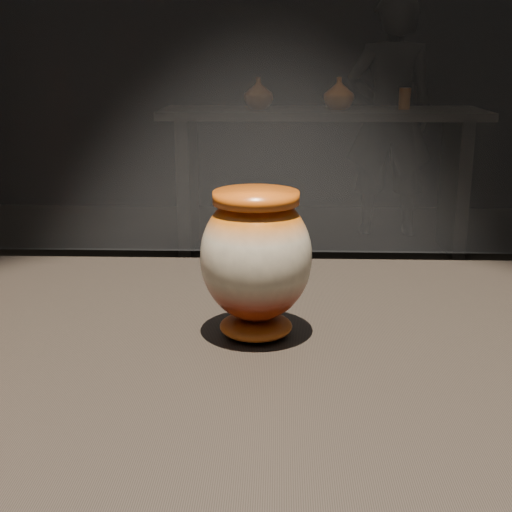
# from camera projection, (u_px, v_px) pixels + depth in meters

# --- Properties ---
(main_vase) EXTENTS (0.14, 0.14, 0.19)m
(main_vase) POSITION_uv_depth(u_px,v_px,m) (256.00, 259.00, 0.88)
(main_vase) COLOR maroon
(main_vase) RESTS_ON display_plinth
(back_shelf) EXTENTS (2.00, 0.60, 0.90)m
(back_shelf) POSITION_uv_depth(u_px,v_px,m) (321.00, 152.00, 4.49)
(back_shelf) COLOR black
(back_shelf) RESTS_ON ground
(back_vase_left) EXTENTS (0.21, 0.21, 0.19)m
(back_vase_left) POSITION_uv_depth(u_px,v_px,m) (258.00, 94.00, 4.38)
(back_vase_left) COLOR #965015
(back_vase_left) RESTS_ON back_shelf
(back_vase_mid) EXTENTS (0.26, 0.26, 0.19)m
(back_vase_mid) POSITION_uv_depth(u_px,v_px,m) (339.00, 94.00, 4.35)
(back_vase_mid) COLOR maroon
(back_vase_mid) RESTS_ON back_shelf
(back_vase_right) EXTENTS (0.07, 0.07, 0.13)m
(back_vase_right) POSITION_uv_depth(u_px,v_px,m) (405.00, 99.00, 4.38)
(back_vase_right) COLOR #965015
(back_vase_right) RESTS_ON back_shelf
(visitor) EXTENTS (0.61, 0.42, 1.63)m
(visitor) POSITION_uv_depth(u_px,v_px,m) (390.00, 117.00, 4.85)
(visitor) COLOR black
(visitor) RESTS_ON ground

